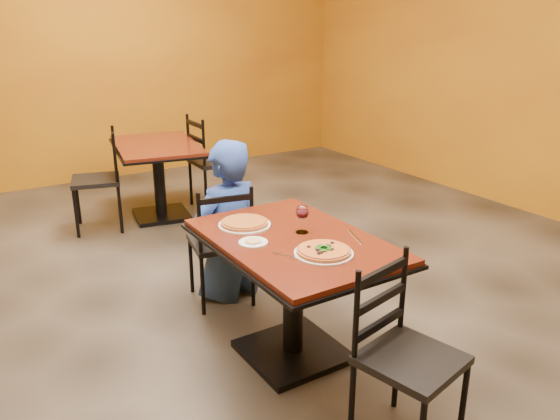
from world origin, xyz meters
TOP-DOWN VIEW (x-y plane):
  - floor at (0.00, 0.00)m, footprint 7.00×8.00m
  - wall_back at (0.00, 4.00)m, footprint 7.00×0.01m
  - table_main at (0.00, -0.50)m, footprint 0.83×1.23m
  - table_second at (0.22, 2.25)m, footprint 0.98×1.28m
  - chair_main_near at (0.05, -1.39)m, footprint 0.48×0.48m
  - chair_main_far at (-0.04, 0.36)m, footprint 0.46×0.46m
  - chair_second_left at (-0.39, 2.25)m, footprint 0.52×0.52m
  - chair_second_right at (0.83, 2.25)m, footprint 0.45×0.45m
  - diner at (0.05, 0.43)m, footprint 0.64×0.49m
  - plate_main at (0.01, -0.77)m, footprint 0.31×0.31m
  - pizza_main at (0.01, -0.77)m, footprint 0.28×0.28m
  - plate_far at (-0.14, -0.18)m, footprint 0.31×0.31m
  - pizza_far at (-0.14, -0.18)m, footprint 0.28×0.28m
  - side_plate at (-0.23, -0.45)m, footprint 0.16×0.16m
  - dip at (-0.23, -0.45)m, footprint 0.09×0.09m
  - wine_glass at (0.09, -0.45)m, footprint 0.08×0.08m
  - fork at (-0.17, -0.70)m, footprint 0.10×0.18m
  - knife at (0.30, -0.68)m, footprint 0.08×0.20m

SIDE VIEW (x-z plane):
  - floor at x=0.00m, z-range -0.01..0.01m
  - chair_main_far at x=-0.04m, z-range 0.00..0.87m
  - chair_main_near at x=0.05m, z-range 0.00..0.89m
  - chair_second_left at x=-0.39m, z-range 0.00..0.94m
  - chair_second_right at x=0.83m, z-range 0.00..0.97m
  - table_second at x=0.22m, z-range 0.18..0.93m
  - table_main at x=0.00m, z-range 0.18..0.93m
  - diner at x=0.05m, z-range 0.00..1.14m
  - fork at x=-0.17m, z-range 0.75..0.75m
  - knife at x=0.30m, z-range 0.75..0.75m
  - plate_main at x=0.01m, z-range 0.75..0.76m
  - plate_far at x=-0.14m, z-range 0.75..0.76m
  - side_plate at x=-0.23m, z-range 0.75..0.76m
  - dip at x=-0.23m, z-range 0.76..0.77m
  - pizza_main at x=0.01m, z-range 0.76..0.78m
  - pizza_far at x=-0.14m, z-range 0.76..0.78m
  - wine_glass at x=0.09m, z-range 0.75..0.93m
  - wall_back at x=0.00m, z-range 0.00..3.00m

